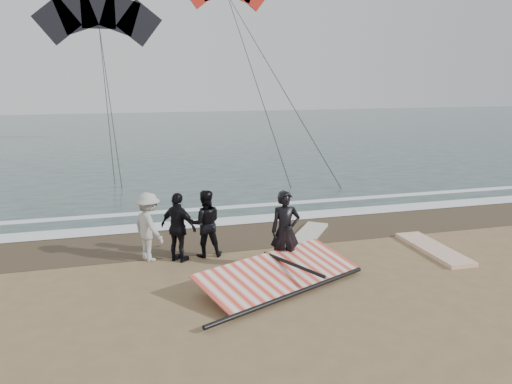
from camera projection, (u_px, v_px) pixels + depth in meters
ground at (331, 294)px, 10.53m from camera, size 120.00×120.00×0.00m
sea at (167, 133)px, 41.49m from camera, size 120.00×54.00×0.02m
wet_sand at (268, 232)px, 14.75m from camera, size 120.00×2.80×0.01m
foam_near at (255, 219)px, 16.06m from camera, size 120.00×0.90×0.01m
foam_far at (242, 206)px, 17.65m from camera, size 120.00×0.45×0.01m
man_main at (285, 231)px, 11.71m from camera, size 0.75×0.54×1.90m
board_white at (433, 249)px, 13.16m from camera, size 0.82×2.66×0.11m
board_cream at (308, 235)px, 14.36m from camera, size 1.90×2.25×0.10m
trio_cluster at (175, 226)px, 12.40m from camera, size 2.37×1.45×1.74m
sail_rig at (275, 275)px, 11.05m from camera, size 4.02×3.15×0.50m
kite_dark at (99, 22)px, 29.07m from camera, size 8.30×5.75×13.51m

